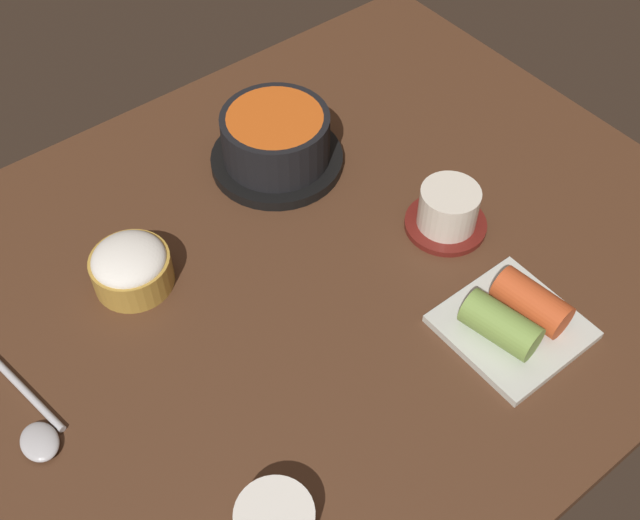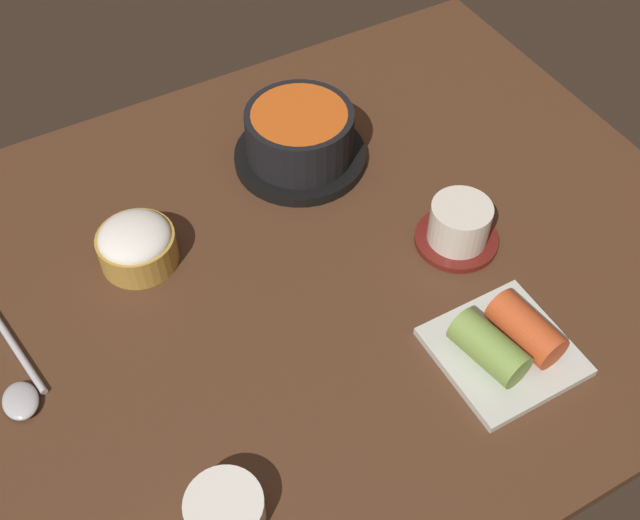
# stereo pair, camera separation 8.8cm
# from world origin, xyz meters

# --- Properties ---
(dining_table) EXTENTS (1.00, 0.76, 0.02)m
(dining_table) POSITION_xyz_m (0.00, 0.00, 0.01)
(dining_table) COLOR #4C2D1C
(dining_table) RESTS_ON ground
(stone_pot) EXTENTS (0.17, 0.17, 0.08)m
(stone_pot) POSITION_xyz_m (0.09, 0.16, 0.06)
(stone_pot) COLOR black
(stone_pot) RESTS_ON dining_table
(rice_bowl) EXTENTS (0.09, 0.09, 0.06)m
(rice_bowl) POSITION_xyz_m (-0.15, 0.11, 0.05)
(rice_bowl) COLOR #B78C38
(rice_bowl) RESTS_ON dining_table
(tea_cup_with_saucer) EXTENTS (0.10, 0.10, 0.06)m
(tea_cup_with_saucer) POSITION_xyz_m (0.19, -0.05, 0.05)
(tea_cup_with_saucer) COLOR maroon
(tea_cup_with_saucer) RESTS_ON dining_table
(kimchi_plate) EXTENTS (0.14, 0.14, 0.05)m
(kimchi_plate) POSITION_xyz_m (0.14, -0.21, 0.04)
(kimchi_plate) COLOR silver
(kimchi_plate) RESTS_ON dining_table
(spoon) EXTENTS (0.05, 0.17, 0.01)m
(spoon) POSITION_xyz_m (-0.32, 0.00, 0.03)
(spoon) COLOR #B7B7BC
(spoon) RESTS_ON dining_table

